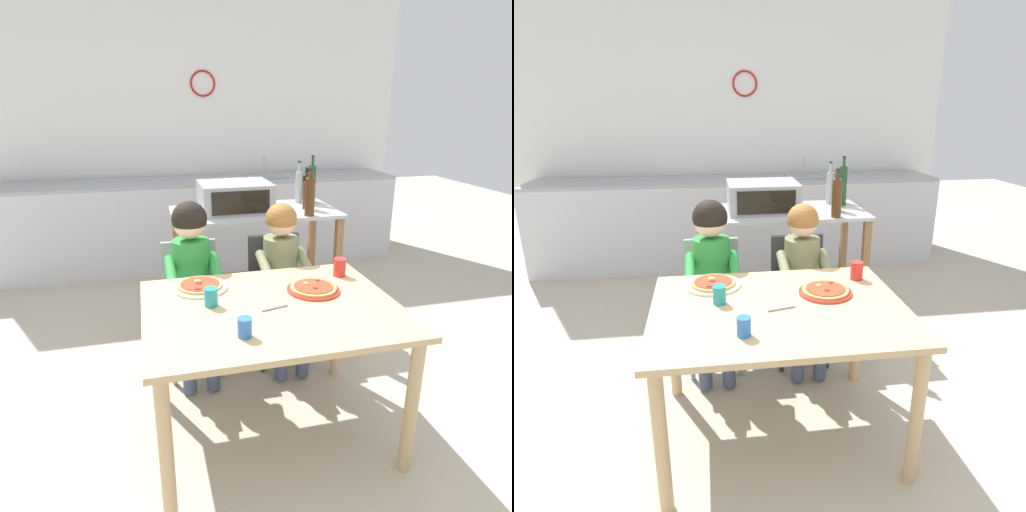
# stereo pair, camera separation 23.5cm
# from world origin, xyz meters

# --- Properties ---
(ground_plane) EXTENTS (12.11, 12.11, 0.00)m
(ground_plane) POSITION_xyz_m (0.00, 1.21, 0.00)
(ground_plane) COLOR #B7AD99
(back_wall_tiled) EXTENTS (4.57, 0.14, 2.70)m
(back_wall_tiled) POSITION_xyz_m (0.00, 3.09, 1.35)
(back_wall_tiled) COLOR white
(back_wall_tiled) RESTS_ON ground
(kitchen_counter) EXTENTS (4.11, 0.60, 1.10)m
(kitchen_counter) POSITION_xyz_m (0.00, 2.68, 0.45)
(kitchen_counter) COLOR silver
(kitchen_counter) RESTS_ON ground
(kitchen_island_cart) EXTENTS (1.19, 0.60, 0.90)m
(kitchen_island_cart) POSITION_xyz_m (0.22, 1.23, 0.61)
(kitchen_island_cart) COLOR #B7BABF
(kitchen_island_cart) RESTS_ON ground
(toaster_oven) EXTENTS (0.50, 0.41, 0.21)m
(toaster_oven) POSITION_xyz_m (0.08, 1.24, 1.00)
(toaster_oven) COLOR #999BA0
(toaster_oven) RESTS_ON kitchen_island_cart
(bottle_slim_sauce) EXTENTS (0.07, 0.07, 0.26)m
(bottle_slim_sauce) POSITION_xyz_m (0.61, 1.18, 1.00)
(bottle_slim_sauce) COLOR #4C2D14
(bottle_slim_sauce) RESTS_ON kitchen_island_cart
(bottle_brown_beer) EXTENTS (0.07, 0.07, 0.26)m
(bottle_brown_beer) POSITION_xyz_m (0.71, 1.45, 1.01)
(bottle_brown_beer) COLOR black
(bottle_brown_beer) RESTS_ON kitchen_island_cart
(bottle_clear_vinegar) EXTENTS (0.07, 0.07, 0.33)m
(bottle_clear_vinegar) POSITION_xyz_m (0.55, 0.98, 1.03)
(bottle_clear_vinegar) COLOR #4C2D14
(bottle_clear_vinegar) RESTS_ON kitchen_island_cart
(bottle_squat_spirits) EXTENTS (0.06, 0.06, 0.37)m
(bottle_squat_spirits) POSITION_xyz_m (0.70, 1.34, 1.05)
(bottle_squat_spirits) COLOR #1E4723
(bottle_squat_spirits) RESTS_ON kitchen_island_cart
(bottle_tall_green_wine) EXTENTS (0.05, 0.05, 0.32)m
(bottle_tall_green_wine) POSITION_xyz_m (0.62, 1.40, 1.03)
(bottle_tall_green_wine) COLOR #ADB7B2
(bottle_tall_green_wine) RESTS_ON kitchen_island_cart
(dining_table) EXTENTS (1.21, 0.92, 0.73)m
(dining_table) POSITION_xyz_m (0.00, 0.00, 0.63)
(dining_table) COLOR tan
(dining_table) RESTS_ON ground
(dining_chair_left) EXTENTS (0.36, 0.36, 0.81)m
(dining_chair_left) POSITION_xyz_m (-0.30, 0.75, 0.48)
(dining_chair_left) COLOR gray
(dining_chair_left) RESTS_ON ground
(dining_chair_right) EXTENTS (0.36, 0.36, 0.81)m
(dining_chair_right) POSITION_xyz_m (0.26, 0.75, 0.48)
(dining_chair_right) COLOR #333338
(dining_chair_right) RESTS_ON ground
(child_in_green_shirt) EXTENTS (0.32, 0.42, 1.08)m
(child_in_green_shirt) POSITION_xyz_m (-0.30, 0.64, 0.71)
(child_in_green_shirt) COLOR #424C6B
(child_in_green_shirt) RESTS_ON ground
(child_in_olive_shirt) EXTENTS (0.32, 0.42, 1.05)m
(child_in_olive_shirt) POSITION_xyz_m (0.26, 0.63, 0.68)
(child_in_olive_shirt) COLOR #424C6B
(child_in_olive_shirt) RESTS_ON ground
(pizza_plate_cream) EXTENTS (0.29, 0.29, 0.03)m
(pizza_plate_cream) POSITION_xyz_m (-0.30, 0.29, 0.74)
(pizza_plate_cream) COLOR beige
(pizza_plate_cream) RESTS_ON dining_table
(pizza_plate_red_rimmed) EXTENTS (0.27, 0.27, 0.03)m
(pizza_plate_red_rimmed) POSITION_xyz_m (0.26, 0.12, 0.74)
(pizza_plate_red_rimmed) COLOR red
(pizza_plate_red_rimmed) RESTS_ON dining_table
(drinking_cup_red) EXTENTS (0.07, 0.07, 0.10)m
(drinking_cup_red) POSITION_xyz_m (0.47, 0.28, 0.78)
(drinking_cup_red) COLOR red
(drinking_cup_red) RESTS_ON dining_table
(drinking_cup_blue) EXTENTS (0.06, 0.06, 0.08)m
(drinking_cup_blue) POSITION_xyz_m (-0.19, -0.25, 0.77)
(drinking_cup_blue) COLOR blue
(drinking_cup_blue) RESTS_ON dining_table
(drinking_cup_teal) EXTENTS (0.07, 0.07, 0.09)m
(drinking_cup_teal) POSITION_xyz_m (-0.28, 0.07, 0.77)
(drinking_cup_teal) COLOR teal
(drinking_cup_teal) RESTS_ON dining_table
(serving_spoon) EXTENTS (0.14, 0.04, 0.01)m
(serving_spoon) POSITION_xyz_m (0.01, -0.04, 0.73)
(serving_spoon) COLOR #B7BABF
(serving_spoon) RESTS_ON dining_table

